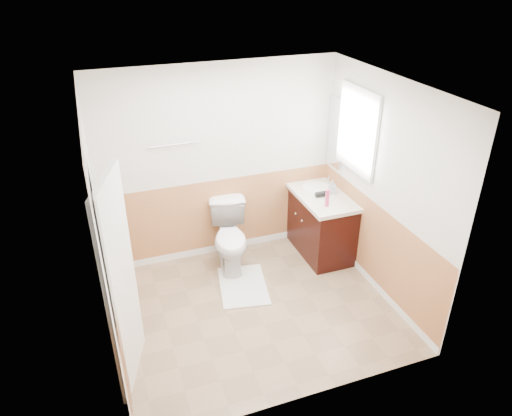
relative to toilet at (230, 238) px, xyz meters
name	(u,v)px	position (x,y,z in m)	size (l,w,h in m)	color
floor	(255,308)	(0.00, -0.91, -0.41)	(3.00, 3.00, 0.00)	#8C7051
ceiling	(255,88)	(0.00, -0.91, 2.09)	(3.00, 3.00, 0.00)	white
wall_back	(220,164)	(0.00, 0.39, 0.84)	(3.00, 3.00, 0.00)	silver
wall_front	(311,287)	(0.00, -2.21, 0.84)	(3.00, 3.00, 0.00)	silver
wall_left	(101,239)	(-1.50, -0.91, 0.84)	(3.00, 3.00, 0.00)	silver
wall_right	(383,190)	(1.50, -0.91, 0.84)	(3.00, 3.00, 0.00)	silver
wainscot_back	(222,218)	(0.00, 0.38, 0.09)	(3.00, 3.00, 0.00)	#C2824D
wainscot_front	(306,356)	(0.00, -2.20, 0.09)	(3.00, 3.00, 0.00)	#C2824D
wainscot_left	(114,303)	(-1.49, -0.91, 0.09)	(2.60, 2.60, 0.00)	#C2824D
wainscot_right	(374,247)	(1.49, -0.91, 0.09)	(2.60, 2.60, 0.00)	#C2824D
toilet	(230,238)	(0.00, 0.00, 0.00)	(0.46, 0.81, 0.82)	white
bath_mat	(243,286)	(0.00, -0.48, -0.40)	(0.55, 0.80, 0.02)	white
vanity_cabinet	(319,223)	(1.22, -0.04, -0.01)	(0.55, 1.10, 0.80)	black
vanity_knob_left	(302,221)	(0.92, -0.14, 0.14)	(0.03, 0.03, 0.03)	silver
vanity_knob_right	(296,214)	(0.92, 0.06, 0.14)	(0.03, 0.03, 0.03)	white
countertop	(320,195)	(1.21, -0.04, 0.41)	(0.60, 1.15, 0.05)	beige
sink_basin	(316,187)	(1.22, 0.11, 0.45)	(0.36, 0.36, 0.02)	white
faucet	(329,181)	(1.40, 0.11, 0.51)	(0.02, 0.02, 0.14)	silver
lotion_bottle	(327,198)	(1.12, -0.38, 0.55)	(0.05, 0.05, 0.22)	#C43262
soap_dispenser	(332,187)	(1.34, -0.09, 0.53)	(0.08, 0.08, 0.18)	#989FAB
hair_dryer_body	(321,194)	(1.17, -0.13, 0.47)	(0.07, 0.07, 0.14)	black
hair_dryer_handle	(319,197)	(1.14, -0.13, 0.44)	(0.03, 0.03, 0.07)	black
mirror_panel	(335,133)	(1.48, 0.19, 1.14)	(0.02, 0.35, 0.90)	silver
window_frame	(357,130)	(1.47, -0.32, 1.34)	(0.04, 0.80, 1.00)	white
window_glass	(359,130)	(1.49, -0.32, 1.34)	(0.01, 0.70, 0.90)	white
door	(121,285)	(-1.40, -1.36, 0.61)	(0.05, 0.80, 2.04)	white
door_frame	(112,286)	(-1.47, -1.36, 0.62)	(0.02, 0.92, 2.10)	white
door_knob	(125,269)	(-1.34, -1.03, 0.54)	(0.06, 0.06, 0.06)	silver
towel_bar	(174,145)	(-0.55, 0.34, 1.19)	(0.02, 0.02, 0.62)	silver
tp_holder_bar	(215,207)	(-0.10, 0.32, 0.29)	(0.02, 0.02, 0.14)	silver
tp_roll	(215,207)	(-0.10, 0.32, 0.29)	(0.11, 0.11, 0.10)	white
tp_sheet	(216,215)	(-0.10, 0.32, 0.18)	(0.10, 0.01, 0.16)	white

